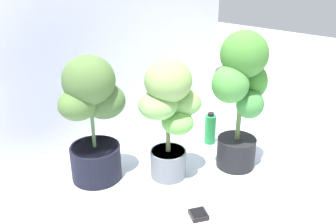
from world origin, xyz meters
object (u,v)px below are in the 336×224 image
potted_plant_front_right (241,92)px  hygrometer_box (198,215)px  potted_plant_center (170,109)px  nutrient_bottle (210,129)px  potted_plant_back_left (93,114)px

potted_plant_front_right → hygrometer_box: bearing=-170.1°
potted_plant_front_right → potted_plant_center: size_ratio=1.19×
potted_plant_center → nutrient_bottle: potted_plant_center is taller
potted_plant_back_left → potted_plant_center: 0.40m
hygrometer_box → nutrient_bottle: bearing=-26.2°
hygrometer_box → nutrient_bottle: 0.75m
potted_plant_back_left → potted_plant_center: bearing=-49.5°
potted_plant_front_right → hygrometer_box: (-0.51, -0.09, -0.45)m
potted_plant_front_right → nutrient_bottle: bearing=61.9°
potted_plant_back_left → potted_plant_front_right: (0.57, -0.54, 0.08)m
potted_plant_front_right → hygrometer_box: potted_plant_front_right is taller
potted_plant_center → hygrometer_box: 0.54m
potted_plant_back_left → nutrient_bottle: 0.82m
potted_plant_front_right → nutrient_bottle: potted_plant_front_right is taller
potted_plant_center → potted_plant_front_right: bearing=-36.9°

